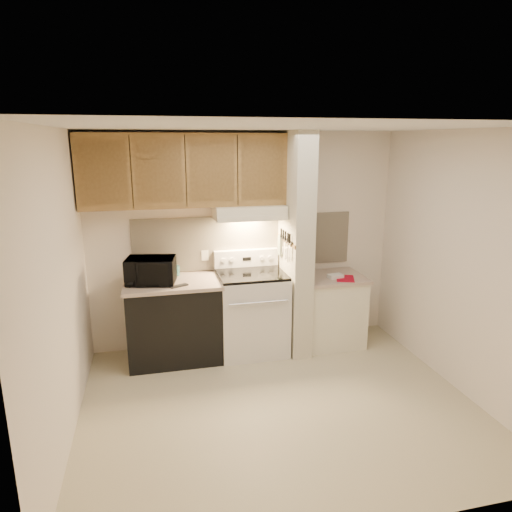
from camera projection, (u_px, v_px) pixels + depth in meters
name	position (u px, v px, depth m)	size (l,w,h in m)	color
floor	(279.00, 404.00, 4.27)	(3.60, 3.60, 0.00)	beige
ceiling	(283.00, 127.00, 3.65)	(3.60, 3.60, 0.00)	white
wall_back	(245.00, 240.00, 5.37)	(3.60, 0.02, 2.50)	white
wall_left	(59.00, 291.00, 3.56)	(0.02, 3.00, 2.50)	white
wall_right	(461.00, 264.00, 4.36)	(0.02, 3.00, 2.50)	white
backsplash	(245.00, 242.00, 5.37)	(2.60, 0.02, 0.63)	beige
range_body	(252.00, 314.00, 5.24)	(0.76, 0.65, 0.92)	silver
oven_window	(258.00, 321.00, 4.94)	(0.50, 0.01, 0.30)	black
oven_handle	(259.00, 303.00, 4.85)	(0.02, 0.02, 0.65)	silver
cooktop	(251.00, 274.00, 5.13)	(0.74, 0.64, 0.03)	black
range_backguard	(246.00, 258.00, 5.37)	(0.76, 0.08, 0.20)	silver
range_display	(247.00, 259.00, 5.33)	(0.10, 0.01, 0.04)	black
range_knob_left_outer	(223.00, 260.00, 5.26)	(0.05, 0.05, 0.02)	silver
range_knob_left_inner	(232.00, 260.00, 5.29)	(0.05, 0.05, 0.02)	silver
range_knob_right_inner	(262.00, 258.00, 5.36)	(0.05, 0.05, 0.02)	silver
range_knob_right_outer	(270.00, 258.00, 5.39)	(0.05, 0.05, 0.02)	silver
dishwasher_front	(174.00, 322.00, 5.06)	(1.00, 0.63, 0.87)	black
left_countertop	(172.00, 283.00, 4.95)	(1.04, 0.67, 0.04)	tan
spoon_rest	(179.00, 286.00, 4.77)	(0.20, 0.06, 0.01)	black
teal_jar	(175.00, 271.00, 5.15)	(0.10, 0.10, 0.11)	#2D6766
outlet	(205.00, 255.00, 5.28)	(0.08, 0.01, 0.12)	#EDE8CA
microwave	(151.00, 271.00, 4.85)	(0.51, 0.34, 0.28)	black
partition_pillar	(295.00, 245.00, 5.16)	(0.22, 0.70, 2.50)	beige
pillar_trim	(286.00, 241.00, 5.12)	(0.01, 0.70, 0.04)	olive
knife_strip	(286.00, 240.00, 5.07)	(0.02, 0.42, 0.04)	black
knife_blade_a	(290.00, 252.00, 4.93)	(0.01, 0.04, 0.16)	silver
knife_handle_a	(290.00, 238.00, 4.91)	(0.02, 0.02, 0.10)	black
knife_blade_b	(287.00, 251.00, 5.02)	(0.01, 0.04, 0.18)	silver
knife_handle_b	(288.00, 237.00, 4.97)	(0.02, 0.02, 0.10)	black
knife_blade_c	(286.00, 251.00, 5.08)	(0.01, 0.04, 0.20)	silver
knife_handle_c	(286.00, 236.00, 5.05)	(0.02, 0.02, 0.10)	black
knife_blade_d	(283.00, 247.00, 5.17)	(0.01, 0.04, 0.16)	silver
knife_handle_d	(283.00, 234.00, 5.13)	(0.02, 0.02, 0.10)	black
knife_blade_e	(281.00, 246.00, 5.25)	(0.01, 0.04, 0.18)	silver
knife_handle_e	(281.00, 233.00, 5.21)	(0.02, 0.02, 0.10)	black
oven_mitt	(280.00, 245.00, 5.30)	(0.03, 0.10, 0.24)	gray
right_cab_base	(330.00, 311.00, 5.47)	(0.70, 0.60, 0.81)	#EDE8CA
right_countertop	(332.00, 277.00, 5.36)	(0.74, 0.64, 0.04)	tan
red_folder	(345.00, 278.00, 5.24)	(0.20, 0.27, 0.01)	#AE071D
white_box	(335.00, 276.00, 5.26)	(0.17, 0.11, 0.04)	white
range_hood	(249.00, 212.00, 5.07)	(0.78, 0.44, 0.15)	#EDE8CA
hood_lip	(253.00, 219.00, 4.89)	(0.78, 0.04, 0.06)	#EDE8CA
upper_cabinets	(185.00, 170.00, 4.85)	(2.18, 0.33, 0.77)	olive
cab_door_a	(103.00, 173.00, 4.52)	(0.46, 0.01, 0.63)	olive
cab_gap_a	(131.00, 172.00, 4.58)	(0.01, 0.01, 0.73)	black
cab_door_b	(159.00, 172.00, 4.64)	(0.46, 0.01, 0.63)	olive
cab_gap_b	(186.00, 171.00, 4.70)	(0.01, 0.01, 0.73)	black
cab_door_c	(212.00, 171.00, 4.76)	(0.46, 0.01, 0.63)	olive
cab_gap_c	(238.00, 171.00, 4.82)	(0.01, 0.01, 0.73)	black
cab_door_d	(263.00, 170.00, 4.88)	(0.46, 0.01, 0.63)	olive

